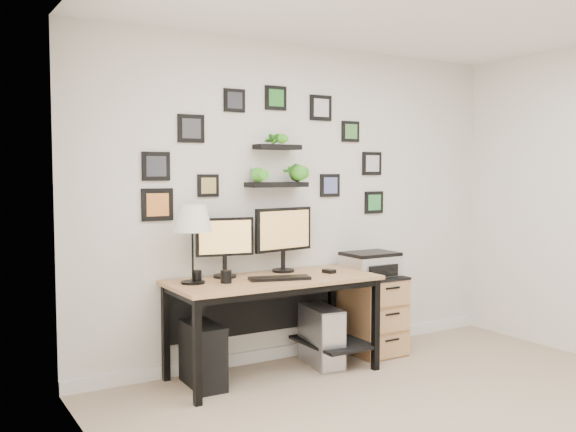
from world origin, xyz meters
TOP-DOWN VIEW (x-y plane):
  - room at (0.00, 1.98)m, footprint 4.00×4.00m
  - desk at (-0.46, 1.67)m, footprint 1.60×0.70m
  - monitor_left at (-0.80, 1.83)m, footprint 0.44×0.20m
  - monitor_right at (-0.28, 1.84)m, footprint 0.55×0.21m
  - keyboard at (-0.49, 1.54)m, footprint 0.48×0.27m
  - mouse at (0.00, 1.61)m, footprint 0.08×0.11m
  - table_lamp at (-1.11, 1.72)m, footprint 0.28×0.28m
  - mug at (-0.89, 1.61)m, footprint 0.08×0.08m
  - pen_cup at (-1.07, 1.75)m, footprint 0.07×0.07m
  - pc_tower_black at (-1.06, 1.67)m, footprint 0.22×0.46m
  - pc_tower_grey at (-0.04, 1.65)m, footprint 0.28×0.50m
  - file_cabinet at (0.54, 1.72)m, footprint 0.43×0.53m
  - printer at (0.52, 1.73)m, footprint 0.44×0.36m
  - wall_decor at (-0.29, 1.93)m, footprint 2.25×0.18m

SIDE VIEW (x-z plane):
  - room at x=0.00m, z-range -1.95..2.05m
  - pc_tower_black at x=-1.06m, z-range 0.00..0.46m
  - pc_tower_grey at x=-0.04m, z-range 0.00..0.47m
  - file_cabinet at x=0.54m, z-range 0.00..0.67m
  - desk at x=-0.46m, z-range 0.25..1.00m
  - keyboard at x=-0.49m, z-range 0.75..0.77m
  - mouse at x=0.00m, z-range 0.75..0.78m
  - printer at x=0.52m, z-range 0.67..0.87m
  - pen_cup at x=-1.07m, z-range 0.75..0.84m
  - mug at x=-0.89m, z-range 0.75..0.84m
  - monitor_left at x=-0.80m, z-range 0.79..1.25m
  - monitor_right at x=-0.28m, z-range 0.80..1.32m
  - table_lamp at x=-1.11m, z-range 0.92..1.49m
  - wall_decor at x=-0.29m, z-range 1.12..2.19m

